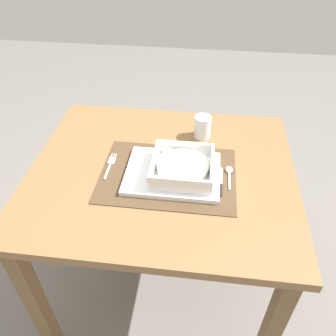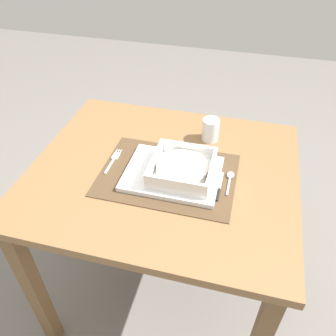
{
  "view_description": "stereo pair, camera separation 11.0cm",
  "coord_description": "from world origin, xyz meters",
  "px_view_note": "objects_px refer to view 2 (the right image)",
  "views": [
    {
      "loc": [
        0.13,
        -0.86,
        1.49
      ],
      "look_at": [
        0.02,
        -0.03,
        0.78
      ],
      "focal_mm": 36.67,
      "sensor_mm": 36.0,
      "label": 1
    },
    {
      "loc": [
        0.23,
        -0.84,
        1.49
      ],
      "look_at": [
        0.02,
        -0.03,
        0.78
      ],
      "focal_mm": 36.67,
      "sensor_mm": 36.0,
      "label": 2
    }
  ],
  "objects_px": {
    "porridge_bowl": "(182,169)",
    "drinking_glass": "(210,131)",
    "dining_table": "(163,193)",
    "butter_knife": "(218,188)",
    "fork": "(114,159)",
    "spoon": "(230,177)"
  },
  "relations": [
    {
      "from": "spoon",
      "to": "drinking_glass",
      "type": "xyz_separation_m",
      "value": [
        -0.1,
        0.2,
        0.03
      ]
    },
    {
      "from": "fork",
      "to": "drinking_glass",
      "type": "relative_size",
      "value": 1.62
    },
    {
      "from": "dining_table",
      "to": "spoon",
      "type": "bearing_deg",
      "value": 1.29
    },
    {
      "from": "butter_knife",
      "to": "drinking_glass",
      "type": "relative_size",
      "value": 1.59
    },
    {
      "from": "spoon",
      "to": "dining_table",
      "type": "bearing_deg",
      "value": -176.15
    },
    {
      "from": "porridge_bowl",
      "to": "fork",
      "type": "bearing_deg",
      "value": 172.67
    },
    {
      "from": "drinking_glass",
      "to": "porridge_bowl",
      "type": "bearing_deg",
      "value": -102.28
    },
    {
      "from": "porridge_bowl",
      "to": "fork",
      "type": "distance_m",
      "value": 0.25
    },
    {
      "from": "fork",
      "to": "drinking_glass",
      "type": "height_order",
      "value": "drinking_glass"
    },
    {
      "from": "dining_table",
      "to": "porridge_bowl",
      "type": "height_order",
      "value": "porridge_bowl"
    },
    {
      "from": "dining_table",
      "to": "porridge_bowl",
      "type": "distance_m",
      "value": 0.17
    },
    {
      "from": "dining_table",
      "to": "fork",
      "type": "xyz_separation_m",
      "value": [
        -0.18,
        0.0,
        0.12
      ]
    },
    {
      "from": "dining_table",
      "to": "drinking_glass",
      "type": "relative_size",
      "value": 10.58
    },
    {
      "from": "dining_table",
      "to": "butter_knife",
      "type": "height_order",
      "value": "butter_knife"
    },
    {
      "from": "porridge_bowl",
      "to": "spoon",
      "type": "bearing_deg",
      "value": 13.14
    },
    {
      "from": "spoon",
      "to": "butter_knife",
      "type": "xyz_separation_m",
      "value": [
        -0.03,
        -0.06,
        -0.0
      ]
    },
    {
      "from": "dining_table",
      "to": "fork",
      "type": "bearing_deg",
      "value": 179.5
    },
    {
      "from": "fork",
      "to": "spoon",
      "type": "xyz_separation_m",
      "value": [
        0.4,
        0.0,
        0.0
      ]
    },
    {
      "from": "porridge_bowl",
      "to": "drinking_glass",
      "type": "height_order",
      "value": "drinking_glass"
    },
    {
      "from": "spoon",
      "to": "drinking_glass",
      "type": "height_order",
      "value": "drinking_glass"
    },
    {
      "from": "dining_table",
      "to": "butter_knife",
      "type": "relative_size",
      "value": 6.67
    },
    {
      "from": "dining_table",
      "to": "butter_knife",
      "type": "xyz_separation_m",
      "value": [
        0.19,
        -0.05,
        0.12
      ]
    }
  ]
}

